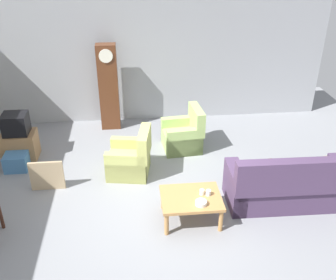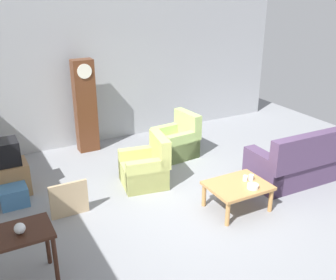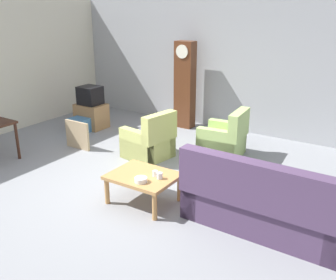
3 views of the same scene
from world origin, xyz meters
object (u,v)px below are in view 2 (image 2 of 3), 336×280
at_px(tv_stand_cabinet, 8,179).
at_px(cup_white_porcelain, 245,178).
at_px(armchair_olive_far, 177,142).
at_px(bowl_white_stacked, 253,186).
at_px(cup_blue_rimmed, 251,177).
at_px(framed_picture_leaning, 69,199).
at_px(armchair_olive_near, 146,169).
at_px(coffee_table_wood, 238,188).
at_px(glass_dome_cloche, 20,228).
at_px(storage_box_blue, 14,195).
at_px(tv_crt, 4,153).
at_px(grandfather_clock, 85,106).
at_px(couch_floral, 304,162).

relative_size(tv_stand_cabinet, cup_white_porcelain, 7.74).
height_order(armchair_olive_far, bowl_white_stacked, armchair_olive_far).
bearing_deg(cup_blue_rimmed, framed_picture_leaning, 158.64).
height_order(armchair_olive_near, cup_white_porcelain, armchair_olive_near).
xyz_separation_m(coffee_table_wood, cup_white_porcelain, (0.18, 0.05, 0.11)).
bearing_deg(armchair_olive_near, glass_dome_cloche, -144.99).
height_order(coffee_table_wood, storage_box_blue, coffee_table_wood).
height_order(tv_crt, storage_box_blue, tv_crt).
xyz_separation_m(armchair_olive_near, grandfather_clock, (-0.44, 2.05, 0.70)).
bearing_deg(bowl_white_stacked, cup_blue_rimmed, 55.81).
relative_size(coffee_table_wood, tv_crt, 2.00).
bearing_deg(armchair_olive_far, couch_floral, -53.77).
relative_size(tv_crt, glass_dome_cloche, 3.63).
bearing_deg(tv_crt, glass_dome_cloche, -92.83).
height_order(armchair_olive_far, grandfather_clock, grandfather_clock).
height_order(glass_dome_cloche, cup_white_porcelain, glass_dome_cloche).
bearing_deg(cup_white_porcelain, bowl_white_stacked, -102.96).
relative_size(couch_floral, cup_white_porcelain, 24.10).
xyz_separation_m(couch_floral, bowl_white_stacked, (-1.62, -0.46, 0.12)).
relative_size(tv_stand_cabinet, glass_dome_cloche, 5.14).
distance_m(grandfather_clock, glass_dome_cloche, 4.20).
bearing_deg(grandfather_clock, glass_dome_cloche, -117.47).
xyz_separation_m(armchair_olive_far, cup_blue_rimmed, (0.07, -2.32, 0.18)).
height_order(couch_floral, framed_picture_leaning, couch_floral).
bearing_deg(couch_floral, tv_stand_cabinet, 157.61).
relative_size(coffee_table_wood, storage_box_blue, 2.19).
bearing_deg(bowl_white_stacked, armchair_olive_near, 122.07).
bearing_deg(tv_stand_cabinet, cup_white_porcelain, -33.51).
distance_m(tv_stand_cabinet, framed_picture_leaning, 1.41).
distance_m(armchair_olive_far, cup_blue_rimmed, 2.33).
height_order(coffee_table_wood, bowl_white_stacked, bowl_white_stacked).
relative_size(cup_white_porcelain, cup_blue_rimmed, 0.97).
xyz_separation_m(framed_picture_leaning, bowl_white_stacked, (2.57, -1.30, 0.19)).
distance_m(grandfather_clock, tv_stand_cabinet, 2.31).
bearing_deg(tv_stand_cabinet, tv_crt, 0.00).
bearing_deg(grandfather_clock, storage_box_blue, -137.22).
bearing_deg(coffee_table_wood, framed_picture_leaning, 156.10).
xyz_separation_m(coffee_table_wood, cup_blue_rimmed, (0.28, 0.02, 0.11)).
bearing_deg(armchair_olive_near, framed_picture_leaning, -165.70).
distance_m(armchair_olive_near, cup_blue_rimmed, 1.90).
bearing_deg(cup_white_porcelain, coffee_table_wood, -165.53).
xyz_separation_m(tv_stand_cabinet, glass_dome_cloche, (-0.12, -2.47, 0.52)).
bearing_deg(cup_blue_rimmed, storage_box_blue, 151.96).
distance_m(storage_box_blue, cup_blue_rimmed, 3.93).
relative_size(tv_stand_cabinet, bowl_white_stacked, 3.79).
bearing_deg(cup_blue_rimmed, grandfather_clock, 115.29).
bearing_deg(cup_blue_rimmed, coffee_table_wood, -176.19).
height_order(armchair_olive_near, cup_blue_rimmed, armchair_olive_near).
height_order(coffee_table_wood, cup_white_porcelain, cup_white_porcelain).
distance_m(armchair_olive_far, bowl_white_stacked, 2.56).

